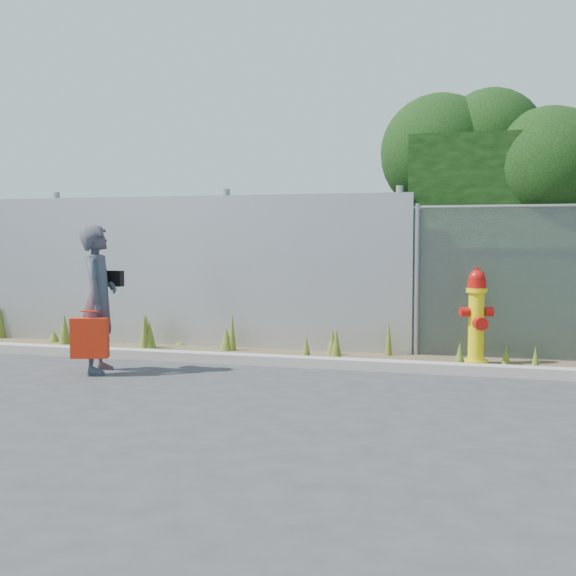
% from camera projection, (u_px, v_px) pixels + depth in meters
% --- Properties ---
extents(ground, '(80.00, 80.00, 0.00)m').
position_uv_depth(ground, '(280.00, 398.00, 7.13)').
color(ground, '#333335').
rests_on(ground, ground).
extents(curb, '(16.00, 0.22, 0.12)m').
position_uv_depth(curb, '(320.00, 363.00, 8.86)').
color(curb, gray).
rests_on(curb, ground).
extents(weed_strip, '(16.00, 1.36, 0.54)m').
position_uv_depth(weed_strip, '(216.00, 344.00, 9.98)').
color(weed_strip, '#4F402D').
rests_on(weed_strip, ground).
extents(corrugated_fence, '(8.50, 0.21, 2.30)m').
position_uv_depth(corrugated_fence, '(127.00, 271.00, 10.81)').
color(corrugated_fence, '#A3A5AA').
rests_on(corrugated_fence, ground).
extents(fire_hydrant, '(0.41, 0.37, 1.23)m').
position_uv_depth(fire_hydrant, '(476.00, 318.00, 8.99)').
color(fire_hydrant, yellow).
rests_on(fire_hydrant, ground).
extents(woman, '(0.56, 0.72, 1.74)m').
position_uv_depth(woman, '(99.00, 299.00, 8.51)').
color(woman, '#115D6B').
rests_on(woman, ground).
extents(red_tote_bag, '(0.42, 0.15, 0.55)m').
position_uv_depth(red_tote_bag, '(90.00, 338.00, 8.29)').
color(red_tote_bag, '#B2280A').
extents(black_shoulder_bag, '(0.25, 0.10, 0.19)m').
position_uv_depth(black_shoulder_bag, '(113.00, 279.00, 8.68)').
color(black_shoulder_bag, black).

